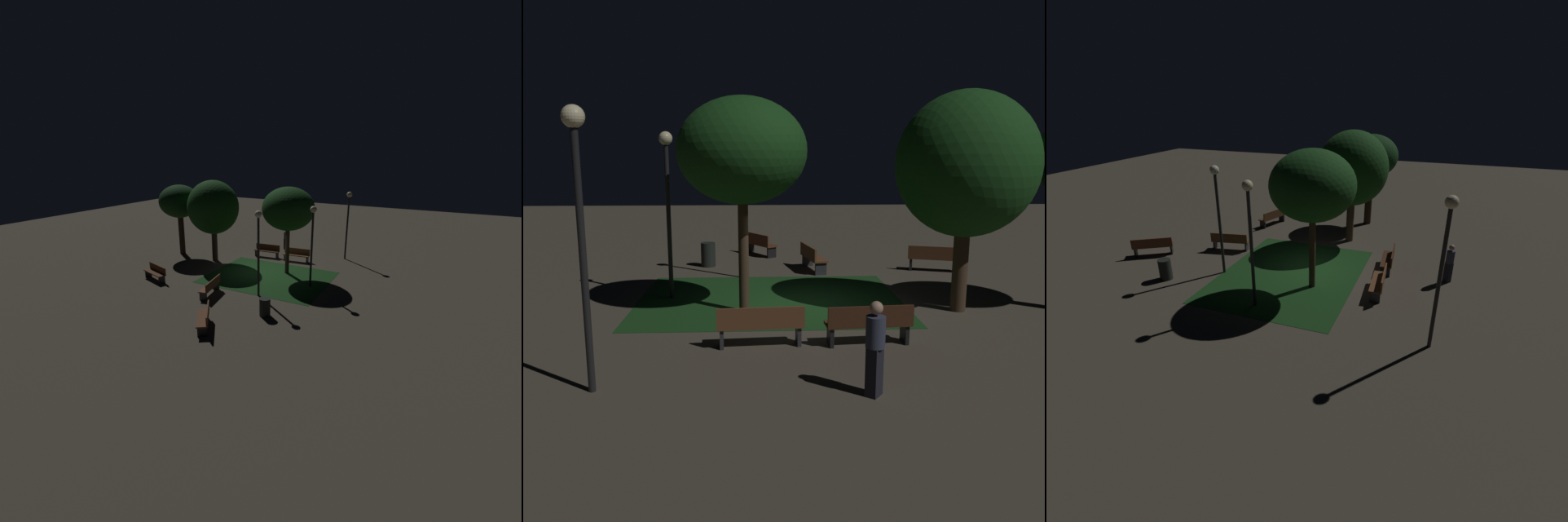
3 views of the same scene
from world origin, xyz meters
TOP-DOWN VIEW (x-y plane):
  - ground_plane at (0.00, 0.00)m, footprint 60.00×60.00m
  - grass_lawn at (-0.86, 0.70)m, footprint 7.15×5.58m
  - bench_back_row at (-1.12, -3.09)m, footprint 1.83×0.61m
  - bench_near_trees at (1.13, -3.09)m, footprint 1.83×0.61m
  - bench_front_left at (-1.16, 7.54)m, footprint 1.38×1.77m
  - bench_corner at (4.86, 4.14)m, footprint 1.86×1.01m
  - bench_front_right at (0.67, 4.49)m, footprint 0.81×1.86m
  - tree_back_left at (-1.53, -0.51)m, footprint 3.14×3.14m
  - tree_back_right at (3.93, -0.62)m, footprint 3.44×3.44m
  - lamp_post_path_center at (-3.96, -5.13)m, footprint 0.36×0.36m
  - lamp_post_near_wall at (-1.62, 3.44)m, footprint 0.36×0.36m
  - lamp_post_plaza_east at (-3.59, 0.96)m, footprint 0.36×0.36m
  - trash_bin at (-2.97, 5.36)m, footprint 0.51×0.51m
  - pedestrian at (0.74, -5.51)m, footprint 0.33×0.34m

SIDE VIEW (x-z plane):
  - ground_plane at x=0.00m, z-range 0.00..0.00m
  - grass_lawn at x=-0.86m, z-range 0.00..0.01m
  - trash_bin at x=-2.97m, z-range 0.00..0.86m
  - bench_back_row at x=-1.12m, z-range 0.04..0.92m
  - bench_near_trees at x=1.13m, z-range 0.04..0.92m
  - bench_front_left at x=-1.16m, z-range 0.04..0.92m
  - bench_corner at x=4.86m, z-range 0.04..0.92m
  - bench_front_right at x=0.67m, z-range 0.04..0.92m
  - pedestrian at x=0.74m, z-range 0.05..1.66m
  - lamp_post_near_wall at x=-1.62m, z-range 0.81..5.33m
  - lamp_post_plaza_east at x=-3.59m, z-range 0.81..5.35m
  - lamp_post_path_center at x=-3.96m, z-range 0.83..5.49m
  - tree_back_right at x=3.93m, z-range 0.94..6.40m
  - tree_back_left at x=-1.53m, z-range 1.35..6.65m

